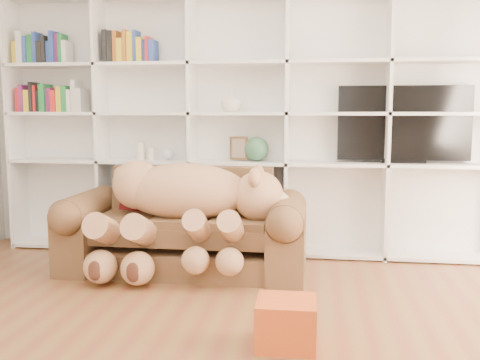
# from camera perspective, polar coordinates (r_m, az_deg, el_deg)

# --- Properties ---
(wall_back) EXTENTS (5.00, 0.02, 2.70)m
(wall_back) POSITION_cam_1_polar(r_m,az_deg,el_deg) (5.11, 0.23, 7.67)
(wall_back) COLOR silver
(wall_back) RESTS_ON floor
(bookshelf) EXTENTS (4.43, 0.35, 2.40)m
(bookshelf) POSITION_cam_1_polar(r_m,az_deg,el_deg) (5.01, -2.72, 7.17)
(bookshelf) COLOR white
(bookshelf) RESTS_ON floor
(sofa) EXTENTS (1.99, 0.86, 0.84)m
(sofa) POSITION_cam_1_polar(r_m,az_deg,el_deg) (4.53, -5.80, -5.52)
(sofa) COLOR brown
(sofa) RESTS_ON floor
(teddy_bear) EXTENTS (1.55, 0.83, 0.90)m
(teddy_bear) POSITION_cam_1_polar(r_m,az_deg,el_deg) (4.31, -6.05, -2.48)
(teddy_bear) COLOR tan
(teddy_bear) RESTS_ON sofa
(throw_pillow) EXTENTS (0.45, 0.34, 0.42)m
(throw_pillow) POSITION_cam_1_polar(r_m,az_deg,el_deg) (4.71, -10.18, -1.26)
(throw_pillow) COLOR #520E12
(throw_pillow) RESTS_ON sofa
(gift_box) EXTENTS (0.34, 0.32, 0.27)m
(gift_box) POSITION_cam_1_polar(r_m,az_deg,el_deg) (3.13, 4.94, -14.94)
(gift_box) COLOR #C84D1A
(gift_box) RESTS_ON floor
(tv) EXTENTS (1.15, 0.18, 0.68)m
(tv) POSITION_cam_1_polar(r_m,az_deg,el_deg) (4.98, 17.05, 5.66)
(tv) COLOR black
(tv) RESTS_ON bookshelf
(picture_frame) EXTENTS (0.17, 0.06, 0.21)m
(picture_frame) POSITION_cam_1_polar(r_m,az_deg,el_deg) (4.93, -0.14, 3.41)
(picture_frame) COLOR brown
(picture_frame) RESTS_ON bookshelf
(green_vase) EXTENTS (0.22, 0.22, 0.22)m
(green_vase) POSITION_cam_1_polar(r_m,az_deg,el_deg) (4.91, 1.78, 3.32)
(green_vase) COLOR #2E5A3D
(green_vase) RESTS_ON bookshelf
(figurine_tall) EXTENTS (0.10, 0.10, 0.17)m
(figurine_tall) POSITION_cam_1_polar(r_m,az_deg,el_deg) (5.15, -10.61, 3.08)
(figurine_tall) COLOR silver
(figurine_tall) RESTS_ON bookshelf
(figurine_short) EXTENTS (0.09, 0.09, 0.11)m
(figurine_short) POSITION_cam_1_polar(r_m,az_deg,el_deg) (5.12, -9.50, 2.79)
(figurine_short) COLOR silver
(figurine_short) RESTS_ON bookshelf
(snow_globe) EXTENTS (0.11, 0.11, 0.11)m
(snow_globe) POSITION_cam_1_polar(r_m,az_deg,el_deg) (5.07, -7.66, 2.78)
(snow_globe) COLOR silver
(snow_globe) RESTS_ON bookshelf
(shelf_vase) EXTENTS (0.21, 0.21, 0.19)m
(shelf_vase) POSITION_cam_1_polar(r_m,az_deg,el_deg) (4.93, -0.97, 8.40)
(shelf_vase) COLOR silver
(shelf_vase) RESTS_ON bookshelf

